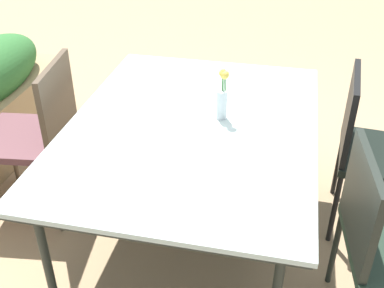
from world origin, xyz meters
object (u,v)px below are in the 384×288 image
at_px(dining_table, 192,131).
at_px(flower_vase, 222,96).
at_px(chair_near_right, 373,145).
at_px(chair_far_side, 37,129).

height_order(dining_table, flower_vase, flower_vase).
height_order(dining_table, chair_near_right, chair_near_right).
xyz_separation_m(dining_table, flower_vase, (0.09, -0.13, 0.16)).
distance_m(dining_table, chair_near_right, 0.98).
bearing_deg(dining_table, chair_far_side, 83.38).
relative_size(chair_far_side, flower_vase, 3.54).
distance_m(dining_table, flower_vase, 0.22).
xyz_separation_m(chair_near_right, flower_vase, (-0.27, 0.77, 0.34)).
bearing_deg(chair_far_side, chair_near_right, -89.37).
bearing_deg(dining_table, flower_vase, -55.30).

